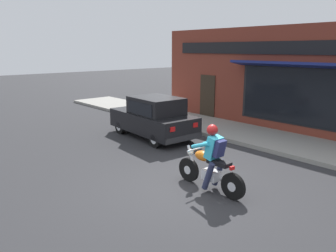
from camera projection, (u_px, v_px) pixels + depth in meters
The scene contains 6 objects.
ground_plane at pixel (185, 188), 8.00m from camera, with size 80.00×80.00×0.00m, color #2B2B2D.
sidewalk_curb at pixel (224, 129), 13.56m from camera, with size 2.60×22.00×0.14m, color gray.
storefront_building at pixel (271, 79), 13.29m from camera, with size 1.25×11.37×4.20m.
motorcycle_with_rider at pixel (211, 163), 7.73m from camera, with size 0.56×2.02×1.62m.
car_hatchback at pixel (153, 118), 12.39m from camera, with size 1.89×3.88×1.57m.
fire_hydrant at pixel (168, 105), 16.38m from camera, with size 0.36×0.24×0.88m.
Camera 1 is at (-5.26, -5.27, 3.31)m, focal length 35.00 mm.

